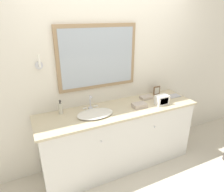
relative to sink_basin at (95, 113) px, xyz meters
The scene contains 10 objects.
ground_plane 1.03m from the sink_basin, 39.62° to the right, with size 14.00×14.00×0.00m, color beige.
wall_back 0.61m from the sink_basin, 45.11° to the left, with size 8.00×0.18×2.55m.
vanity_counter 0.59m from the sink_basin, ahead, with size 2.19×0.60×0.91m.
sink_basin is the anchor object (origin of this frame).
soap_bottle 0.44m from the sink_basin, 150.77° to the left, with size 0.05×0.05×0.18m.
appliance_box 0.95m from the sink_basin, ahead, with size 0.18×0.11×0.13m.
picture_frame 1.12m from the sink_basin, 10.97° to the left, with size 0.11×0.01×0.14m.
hand_towel_near_sink 0.62m from the sink_basin, ahead, with size 0.19×0.12×0.05m.
hand_towel_far_corner 0.88m from the sink_basin, ahead, with size 0.17×0.13×0.04m.
metal_tray 1.31m from the sink_basin, ahead, with size 0.20×0.13×0.01m.
Camera 1 is at (-1.10, -1.80, 2.08)m, focal length 32.00 mm.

